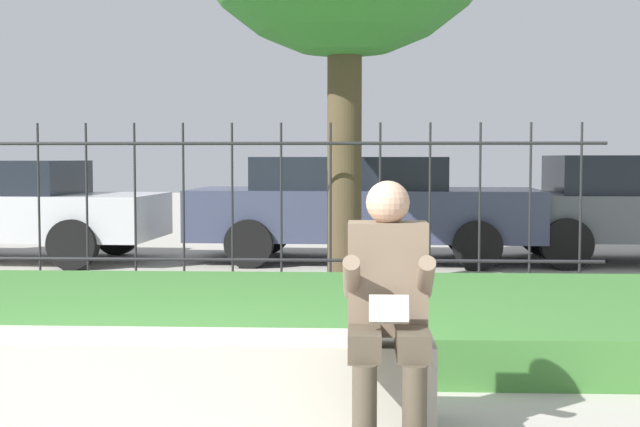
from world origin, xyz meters
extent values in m
plane|color=#A8A399|center=(0.00, 0.00, 0.00)|extent=(60.00, 60.00, 0.00)
cube|color=#B7B2A3|center=(0.25, 0.00, 0.23)|extent=(2.82, 0.49, 0.46)
cube|color=gray|center=(0.25, 0.00, 0.04)|extent=(2.71, 0.45, 0.08)
cylinder|color=#4C4233|center=(1.31, -0.59, 0.27)|extent=(0.11, 0.11, 0.37)
cube|color=#4C4233|center=(1.31, -0.38, 0.52)|extent=(0.15, 0.42, 0.13)
cylinder|color=#4C4233|center=(1.53, -0.59, 0.27)|extent=(0.11, 0.11, 0.37)
cube|color=#4C4233|center=(1.53, -0.38, 0.52)|extent=(0.15, 0.42, 0.13)
cube|color=#7A6651|center=(1.42, -0.17, 0.79)|extent=(0.38, 0.24, 0.54)
sphere|color=tan|center=(1.42, -0.19, 1.15)|extent=(0.21, 0.21, 0.21)
cylinder|color=#7A6651|center=(1.25, -0.33, 0.81)|extent=(0.08, 0.29, 0.24)
cylinder|color=#7A6651|center=(1.59, -0.33, 0.81)|extent=(0.08, 0.29, 0.24)
cube|color=beige|center=(1.42, -0.43, 0.68)|extent=(0.18, 0.09, 0.13)
cube|color=#3D7533|center=(0.00, 2.22, 0.15)|extent=(9.38, 3.05, 0.31)
cylinder|color=#232326|center=(0.00, 4.39, 0.34)|extent=(7.38, 0.03, 0.03)
cylinder|color=#232326|center=(0.00, 4.39, 1.51)|extent=(7.38, 0.03, 0.03)
cylinder|color=#232326|center=(-1.97, 4.39, 0.86)|extent=(0.02, 0.02, 1.71)
cylinder|color=#232326|center=(-1.48, 4.39, 0.86)|extent=(0.02, 0.02, 1.71)
cylinder|color=#232326|center=(-0.98, 4.39, 0.86)|extent=(0.02, 0.02, 1.71)
cylinder|color=#232326|center=(-0.49, 4.39, 0.86)|extent=(0.02, 0.02, 1.71)
cylinder|color=#232326|center=(0.00, 4.39, 0.86)|extent=(0.02, 0.02, 1.71)
cylinder|color=#232326|center=(0.49, 4.39, 0.86)|extent=(0.02, 0.02, 1.71)
cylinder|color=#232326|center=(0.98, 4.39, 0.86)|extent=(0.02, 0.02, 1.71)
cylinder|color=#232326|center=(1.48, 4.39, 0.86)|extent=(0.02, 0.02, 1.71)
cylinder|color=#232326|center=(1.97, 4.39, 0.86)|extent=(0.02, 0.02, 1.71)
cylinder|color=#232326|center=(2.46, 4.39, 0.86)|extent=(0.02, 0.02, 1.71)
cylinder|color=#232326|center=(2.95, 4.39, 0.86)|extent=(0.02, 0.02, 1.71)
cylinder|color=#232326|center=(3.44, 4.39, 0.86)|extent=(0.02, 0.02, 1.71)
cube|color=#383D56|center=(1.33, 7.29, 0.63)|extent=(4.58, 1.92, 0.65)
cube|color=black|center=(1.15, 7.29, 1.17)|extent=(2.54, 1.63, 0.42)
cylinder|color=black|center=(2.70, 6.38, 0.30)|extent=(0.61, 0.22, 0.61)
cylinder|color=black|center=(2.76, 8.09, 0.30)|extent=(0.61, 0.22, 0.61)
cylinder|color=black|center=(-0.10, 6.49, 0.30)|extent=(0.61, 0.22, 0.61)
cylinder|color=black|center=(-0.04, 8.20, 0.30)|extent=(0.61, 0.22, 0.61)
cylinder|color=black|center=(3.79, 6.47, 0.32)|extent=(0.64, 0.21, 0.63)
cylinder|color=black|center=(3.82, 8.19, 0.32)|extent=(0.64, 0.21, 0.63)
cube|color=#B7B7BC|center=(-3.48, 7.11, 0.60)|extent=(4.25, 1.92, 0.58)
cylinder|color=black|center=(-2.23, 6.21, 0.31)|extent=(0.63, 0.23, 0.62)
cylinder|color=black|center=(-2.15, 7.89, 0.31)|extent=(0.63, 0.23, 0.62)
cylinder|color=#4C3D28|center=(1.11, 4.82, 1.60)|extent=(0.36, 0.36, 3.20)
camera|label=1|loc=(1.30, -4.45, 1.37)|focal=50.00mm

